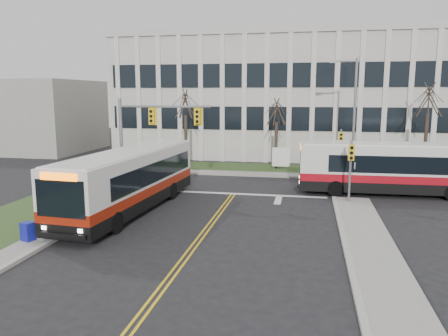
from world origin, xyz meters
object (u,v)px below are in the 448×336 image
streetlight (352,111)px  directory_sign (281,157)px  bus_main (130,181)px  newspaper_box_blue (28,233)px  bus_cross (397,170)px

streetlight → directory_sign: 6.96m
streetlight → directory_sign: (-5.53, 1.30, -4.02)m
streetlight → bus_main: size_ratio=0.74×
directory_sign → newspaper_box_blue: bearing=-115.4°
streetlight → newspaper_box_blue: bearing=-128.5°
bus_cross → bus_main: bearing=-67.0°
bus_cross → newspaper_box_blue: bus_cross is taller
directory_sign → streetlight: bearing=-13.2°
bus_main → newspaper_box_blue: size_ratio=13.14×
streetlight → newspaper_box_blue: size_ratio=9.68×
bus_main → bus_cross: (15.40, 6.95, -0.02)m
bus_main → bus_cross: size_ratio=1.01×
directory_sign → newspaper_box_blue: size_ratio=2.11×
bus_main → directory_sign: bearing=66.9°
bus_cross → newspaper_box_blue: bearing=-54.9°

